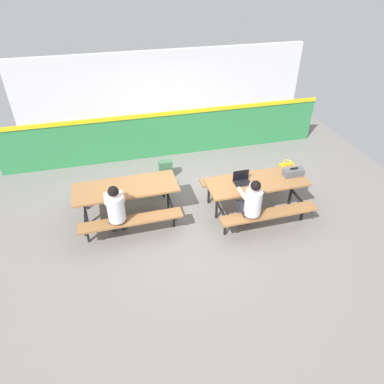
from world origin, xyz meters
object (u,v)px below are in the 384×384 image
object	(u,v)px
picnic_table_left	(126,194)
backpack_dark	(166,169)
laptop_dark	(242,180)
toolbox_grey	(293,172)
picnic_table_right	(256,188)
student_nearer	(116,208)
tote_bag_bright	(286,171)
student_further	(251,202)

from	to	relation	value
picnic_table_left	backpack_dark	distance (m)	1.66
picnic_table_left	backpack_dark	world-z (taller)	picnic_table_left
laptop_dark	toolbox_grey	distance (m)	1.06
picnic_table_right	backpack_dark	size ratio (longest dim) A/B	4.48
picnic_table_left	student_nearer	xyz separation A→B (m)	(-0.22, -0.56, 0.13)
picnic_table_left	tote_bag_bright	distance (m)	3.76
picnic_table_left	student_nearer	distance (m)	0.62
picnic_table_right	tote_bag_bright	bearing A→B (deg)	39.69
laptop_dark	tote_bag_bright	size ratio (longest dim) A/B	0.75
picnic_table_left	backpack_dark	bearing A→B (deg)	52.47
picnic_table_left	student_further	xyz separation A→B (m)	(2.13, -0.99, 0.13)
picnic_table_right	student_further	world-z (taller)	student_further
toolbox_grey	backpack_dark	world-z (taller)	toolbox_grey
laptop_dark	tote_bag_bright	distance (m)	1.90
student_further	backpack_dark	world-z (taller)	student_further
backpack_dark	student_nearer	bearing A→B (deg)	-123.24
laptop_dark	toolbox_grey	size ratio (longest dim) A/B	0.81
picnic_table_left	tote_bag_bright	world-z (taller)	picnic_table_left
student_further	laptop_dark	bearing A→B (deg)	85.64
student_further	tote_bag_bright	bearing A→B (deg)	45.20
tote_bag_bright	student_further	bearing A→B (deg)	-134.80
picnic_table_right	picnic_table_left	bearing A→B (deg)	170.31
picnic_table_left	toolbox_grey	bearing A→B (deg)	-7.20
student_nearer	student_further	xyz separation A→B (m)	(2.35, -0.43, 0.00)
toolbox_grey	picnic_table_left	bearing A→B (deg)	172.80
picnic_table_left	laptop_dark	size ratio (longest dim) A/B	6.09
picnic_table_right	tote_bag_bright	xyz separation A→B (m)	(1.21, 1.01, -0.38)
student_further	toolbox_grey	xyz separation A→B (m)	(1.11, 0.58, 0.10)
picnic_table_right	student_nearer	world-z (taller)	student_nearer
picnic_table_right	backpack_dark	world-z (taller)	picnic_table_right
student_nearer	student_further	bearing A→B (deg)	-10.24
picnic_table_right	toolbox_grey	size ratio (longest dim) A/B	4.93
student_further	laptop_dark	distance (m)	0.60
tote_bag_bright	toolbox_grey	bearing A→B (deg)	-114.32
picnic_table_left	student_further	size ratio (longest dim) A/B	1.63
laptop_dark	backpack_dark	bearing A→B (deg)	125.50
student_further	student_nearer	bearing A→B (deg)	169.76
student_nearer	laptop_dark	world-z (taller)	student_nearer
student_further	toolbox_grey	distance (m)	1.25
picnic_table_right	tote_bag_bright	size ratio (longest dim) A/B	4.59
student_nearer	toolbox_grey	world-z (taller)	student_nearer
tote_bag_bright	picnic_table_left	bearing A→B (deg)	-171.02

